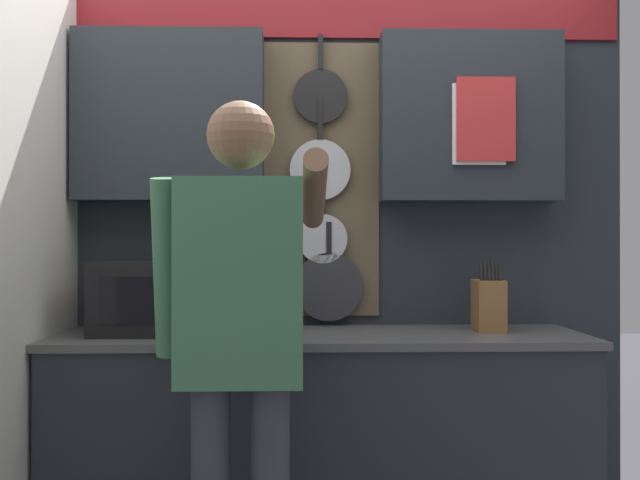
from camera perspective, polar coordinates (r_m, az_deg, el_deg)
base_cabinet_counter at (r=2.87m, az=0.02°, el=-16.59°), size 2.04×0.59×0.91m
back_wall_unit at (r=3.02m, az=-0.07°, el=3.47°), size 2.61×0.23×2.38m
side_wall at (r=2.53m, az=-23.96°, el=-1.89°), size 0.04×1.60×2.38m
microwave at (r=2.85m, az=-12.32°, el=-4.45°), size 0.51×0.39×0.28m
knife_block at (r=2.90m, az=13.34°, el=-5.05°), size 0.11×0.15×0.29m
utensil_crock at (r=2.81m, az=-3.84°, el=-5.83°), size 0.11×0.11×0.34m
person at (r=2.21m, az=-6.35°, el=-6.74°), size 0.54×0.65×1.69m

